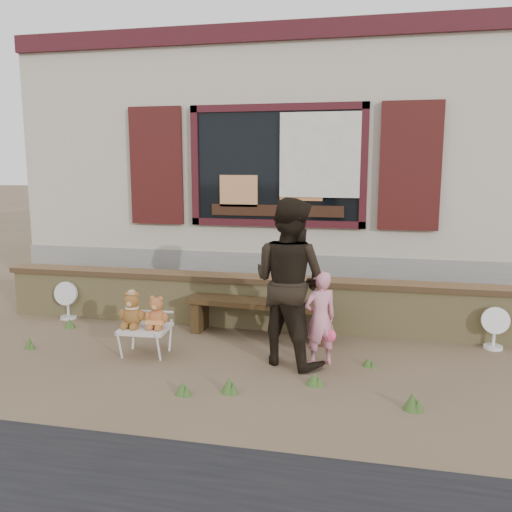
% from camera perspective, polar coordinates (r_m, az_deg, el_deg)
% --- Properties ---
extents(ground, '(80.00, 80.00, 0.00)m').
position_cam_1_polar(ground, '(6.15, -1.23, -10.17)').
color(ground, brown).
rests_on(ground, ground).
extents(shopfront, '(8.04, 5.13, 4.00)m').
position_cam_1_polar(shopfront, '(10.19, 4.81, 9.20)').
color(shopfront, '#A69C86').
rests_on(shopfront, ground).
extents(brick_wall, '(7.10, 0.36, 0.67)m').
position_cam_1_polar(brick_wall, '(6.98, 0.72, -4.79)').
color(brick_wall, tan).
rests_on(brick_wall, ground).
extents(bench, '(1.78, 0.52, 0.45)m').
position_cam_1_polar(bench, '(6.61, 0.18, -5.72)').
color(bench, '#322311').
rests_on(bench, ground).
extents(folding_chair, '(0.54, 0.48, 0.32)m').
position_cam_1_polar(folding_chair, '(6.13, -11.58, -7.59)').
color(folding_chair, beige).
rests_on(folding_chair, ground).
extents(teddy_bear_left, '(0.31, 0.27, 0.40)m').
position_cam_1_polar(teddy_bear_left, '(6.12, -12.89, -5.44)').
color(teddy_bear_left, brown).
rests_on(teddy_bear_left, folding_chair).
extents(teddy_bear_right, '(0.28, 0.25, 0.36)m').
position_cam_1_polar(teddy_bear_right, '(6.03, -10.40, -5.77)').
color(teddy_bear_right, '#965129').
rests_on(teddy_bear_right, folding_chair).
extents(child, '(0.44, 0.40, 1.01)m').
position_cam_1_polar(child, '(5.70, 6.75, -6.53)').
color(child, pink).
rests_on(child, ground).
extents(adult, '(1.05, 0.97, 1.75)m').
position_cam_1_polar(adult, '(5.64, 3.51, -2.73)').
color(adult, black).
rests_on(adult, ground).
extents(fan_left, '(0.32, 0.22, 0.52)m').
position_cam_1_polar(fan_left, '(7.80, -19.23, -4.39)').
color(fan_left, silver).
rests_on(fan_left, ground).
extents(fan_right, '(0.31, 0.21, 0.50)m').
position_cam_1_polar(fan_right, '(6.77, 23.81, -6.92)').
color(fan_right, white).
rests_on(fan_right, ground).
extents(grass_tufts, '(4.38, 1.76, 0.16)m').
position_cam_1_polar(grass_tufts, '(5.59, -6.88, -11.58)').
color(grass_tufts, '#395923').
rests_on(grass_tufts, ground).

